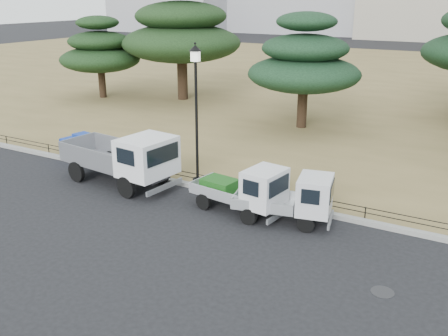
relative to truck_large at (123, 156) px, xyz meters
The scene contains 13 objects.
ground 4.73m from the truck_large, 19.55° to the right, with size 220.00×220.00×0.00m, color black.
lawn 29.41m from the truck_large, 81.56° to the left, with size 120.00×56.00×0.15m, color olive.
curb 4.58m from the truck_large, 13.91° to the left, with size 120.00×0.25×0.16m, color gray.
truck_large is the anchor object (origin of this frame).
truck_kei_front 5.44m from the truck_large, ahead, with size 3.49×1.84×1.76m.
truck_kei_rear 7.11m from the truck_large, ahead, with size 3.41×1.97×1.68m.
street_lamp 3.90m from the truck_large, 27.85° to the left, with size 0.48×0.48×5.35m.
pipe_fence 4.55m from the truck_large, 15.78° to the left, with size 38.00×0.04×0.40m.
tarp_pile 4.35m from the truck_large, 157.04° to the left, with size 1.84×1.48×1.11m.
manhole 11.22m from the truck_large, 14.18° to the right, with size 0.60×0.60×0.01m, color #2D2D30.
pine_west_far 18.21m from the truck_large, 135.16° to the left, with size 5.68×5.68×5.74m.
pine_west_near 17.18m from the truck_large, 116.03° to the left, with size 8.23×8.23×8.23m.
pine_center_left 12.32m from the truck_large, 75.67° to the left, with size 6.17×6.17×6.27m.
Camera 1 is at (8.40, -12.82, 7.21)m, focal length 40.00 mm.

